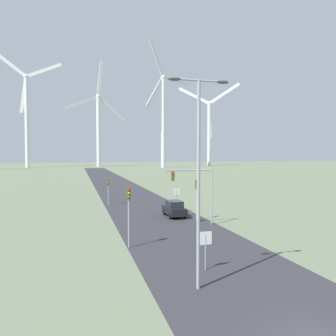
# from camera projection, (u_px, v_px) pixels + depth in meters

# --- Properties ---
(road_surface) EXTENTS (10.00, 240.00, 0.01)m
(road_surface) POSITION_uv_depth(u_px,v_px,m) (128.00, 194.00, 58.08)
(road_surface) COLOR #2D2D33
(road_surface) RESTS_ON ground
(streetlamp) EXTENTS (3.33, 0.32, 10.93)m
(streetlamp) POSITION_uv_depth(u_px,v_px,m) (198.00, 160.00, 16.89)
(streetlamp) COLOR #93999E
(streetlamp) RESTS_ON ground
(stop_sign_near) EXTENTS (0.81, 0.07, 2.37)m
(stop_sign_near) POSITION_uv_depth(u_px,v_px,m) (205.00, 243.00, 19.86)
(stop_sign_near) COLOR #93999E
(stop_sign_near) RESTS_ON ground
(stop_sign_far) EXTENTS (0.81, 0.07, 2.97)m
(stop_sign_far) POSITION_uv_depth(u_px,v_px,m) (176.00, 196.00, 39.53)
(stop_sign_far) COLOR #93999E
(stop_sign_far) RESTS_ON ground
(traffic_light_post_near_left) EXTENTS (0.28, 0.33, 4.60)m
(traffic_light_post_near_left) POSITION_uv_depth(u_px,v_px,m) (129.00, 204.00, 24.57)
(traffic_light_post_near_left) COLOR #93999E
(traffic_light_post_near_left) RESTS_ON ground
(traffic_light_post_near_right) EXTENTS (0.28, 0.34, 4.36)m
(traffic_light_post_near_right) POSITION_uv_depth(u_px,v_px,m) (197.00, 191.00, 34.76)
(traffic_light_post_near_right) COLOR #93999E
(traffic_light_post_near_right) RESTS_ON ground
(traffic_light_post_mid_left) EXTENTS (0.28, 0.33, 3.70)m
(traffic_light_post_mid_left) POSITION_uv_depth(u_px,v_px,m) (108.00, 186.00, 45.66)
(traffic_light_post_mid_left) COLOR #93999E
(traffic_light_post_mid_left) RESTS_ON ground
(traffic_light_mast_overhead) EXTENTS (4.83, 0.35, 5.76)m
(traffic_light_mast_overhead) POSITION_uv_depth(u_px,v_px,m) (196.00, 184.00, 32.20)
(traffic_light_mast_overhead) COLOR #93999E
(traffic_light_mast_overhead) RESTS_ON ground
(car_approaching) EXTENTS (1.88, 4.12, 1.83)m
(car_approaching) POSITION_uv_depth(u_px,v_px,m) (174.00, 209.00, 37.04)
(car_approaching) COLOR black
(car_approaching) RESTS_ON ground
(wind_turbine_left) EXTENTS (34.94, 3.41, 62.57)m
(wind_turbine_left) POSITION_uv_depth(u_px,v_px,m) (27.00, 112.00, 178.87)
(wind_turbine_left) COLOR silver
(wind_turbine_left) RESTS_ON ground
(wind_turbine_center) EXTENTS (35.35, 12.44, 62.38)m
(wind_turbine_center) POSITION_uv_depth(u_px,v_px,m) (98.00, 122.00, 194.04)
(wind_turbine_center) COLOR silver
(wind_turbine_center) RESTS_ON ground
(wind_turbine_right) EXTENTS (29.38, 15.38, 68.32)m
(wind_turbine_right) POSITION_uv_depth(u_px,v_px,m) (163.00, 112.00, 180.22)
(wind_turbine_right) COLOR silver
(wind_turbine_right) RESTS_ON ground
(wind_turbine_far_right) EXTENTS (34.89, 18.94, 52.42)m
(wind_turbine_far_right) POSITION_uv_depth(u_px,v_px,m) (209.00, 126.00, 210.53)
(wind_turbine_far_right) COLOR silver
(wind_turbine_far_right) RESTS_ON ground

